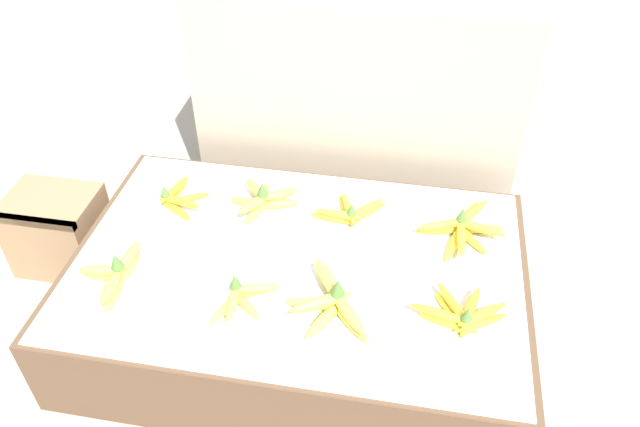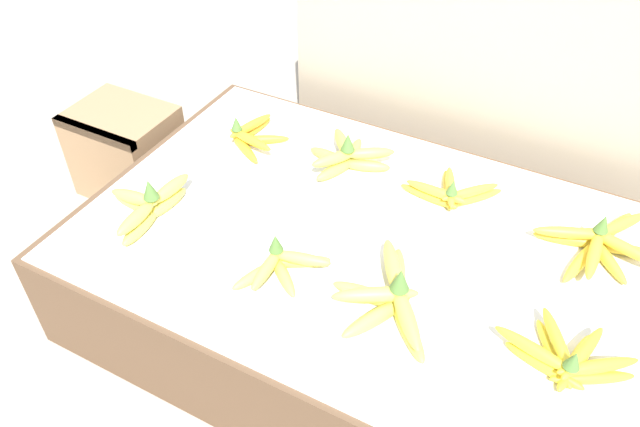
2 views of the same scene
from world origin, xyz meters
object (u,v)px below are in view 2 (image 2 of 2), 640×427
at_px(banana_bunch_middle_left, 251,136).
at_px(banana_bunch_front_midleft, 281,265).
at_px(wooden_crate, 127,151).
at_px(banana_bunch_front_left, 147,205).
at_px(banana_bunch_front_midright, 390,298).
at_px(banana_bunch_middle_midright, 451,192).
at_px(banana_bunch_middle_right, 600,243).
at_px(banana_bunch_middle_midleft, 347,156).
at_px(banana_bunch_front_right, 567,358).

bearing_deg(banana_bunch_middle_left, banana_bunch_front_midleft, -49.75).
bearing_deg(wooden_crate, banana_bunch_front_left, -39.45).
distance_m(banana_bunch_front_midright, banana_bunch_middle_midright, 0.37).
height_order(banana_bunch_front_midright, banana_bunch_middle_midright, banana_bunch_front_midright).
distance_m(banana_bunch_middle_midright, banana_bunch_middle_right, 0.33).
height_order(banana_bunch_front_left, banana_bunch_front_midright, banana_bunch_front_midright).
height_order(banana_bunch_middle_midleft, banana_bunch_middle_midright, banana_bunch_middle_midleft).
bearing_deg(banana_bunch_front_right, banana_bunch_middle_left, 159.69).
bearing_deg(banana_bunch_front_midleft, banana_bunch_front_right, 4.36).
distance_m(banana_bunch_front_midright, banana_bunch_middle_left, 0.64).
bearing_deg(banana_bunch_front_midleft, wooden_crate, 156.34).
xyz_separation_m(banana_bunch_middle_midright, banana_bunch_middle_right, (0.33, -0.01, 0.00)).
bearing_deg(banana_bunch_front_left, banana_bunch_front_midright, 0.56).
distance_m(banana_bunch_middle_midleft, banana_bunch_middle_right, 0.60).
relative_size(banana_bunch_front_left, banana_bunch_middle_midleft, 1.09).
distance_m(banana_bunch_front_midleft, banana_bunch_middle_right, 0.67).
bearing_deg(banana_bunch_front_left, banana_bunch_middle_midright, 32.63).
relative_size(banana_bunch_front_midleft, banana_bunch_middle_right, 0.62).
relative_size(banana_bunch_front_midleft, banana_bunch_middle_left, 0.90).
height_order(banana_bunch_front_left, banana_bunch_middle_midright, banana_bunch_front_left).
distance_m(banana_bunch_front_right, banana_bunch_middle_right, 0.33).
distance_m(banana_bunch_front_midright, banana_bunch_middle_midleft, 0.47).
relative_size(banana_bunch_front_left, banana_bunch_middle_left, 1.19).
relative_size(banana_bunch_front_midleft, banana_bunch_middle_midright, 0.79).
relative_size(banana_bunch_front_midright, banana_bunch_middle_midleft, 1.26).
relative_size(banana_bunch_front_right, banana_bunch_middle_midleft, 1.16).
height_order(banana_bunch_front_left, banana_bunch_front_right, banana_bunch_front_left).
height_order(wooden_crate, banana_bunch_front_midleft, banana_bunch_front_midleft).
relative_size(wooden_crate, banana_bunch_middle_left, 1.41).
xyz_separation_m(wooden_crate, banana_bunch_front_midright, (0.96, -0.30, 0.17)).
height_order(banana_bunch_middle_left, banana_bunch_middle_right, banana_bunch_middle_right).
bearing_deg(wooden_crate, banana_bunch_front_right, -12.11).
height_order(banana_bunch_middle_midright, banana_bunch_middle_right, banana_bunch_middle_right).
relative_size(wooden_crate, banana_bunch_middle_midleft, 1.29).
height_order(banana_bunch_front_midright, banana_bunch_middle_left, banana_bunch_front_midright).
distance_m(wooden_crate, banana_bunch_front_midright, 1.02).
height_order(wooden_crate, banana_bunch_middle_left, banana_bunch_middle_left).
bearing_deg(banana_bunch_middle_midleft, banana_bunch_front_midright, -53.66).
relative_size(banana_bunch_front_right, banana_bunch_middle_left, 1.27).
bearing_deg(banana_bunch_middle_left, banana_bunch_front_right, -20.31).
bearing_deg(banana_bunch_front_right, banana_bunch_front_midright, -175.96).
xyz_separation_m(banana_bunch_middle_left, banana_bunch_middle_right, (0.87, 0.01, 0.00)).
relative_size(banana_bunch_middle_midleft, banana_bunch_middle_right, 0.75).
bearing_deg(banana_bunch_front_left, wooden_crate, 140.55).
relative_size(wooden_crate, banana_bunch_front_right, 1.11).
xyz_separation_m(banana_bunch_front_right, banana_bunch_middle_left, (-0.87, 0.32, -0.00)).
xyz_separation_m(wooden_crate, banana_bunch_front_left, (0.37, -0.31, 0.17)).
xyz_separation_m(banana_bunch_front_midright, banana_bunch_middle_midleft, (-0.28, 0.37, -0.00)).
relative_size(banana_bunch_middle_left, banana_bunch_middle_right, 0.69).
bearing_deg(banana_bunch_front_right, wooden_crate, 167.89).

